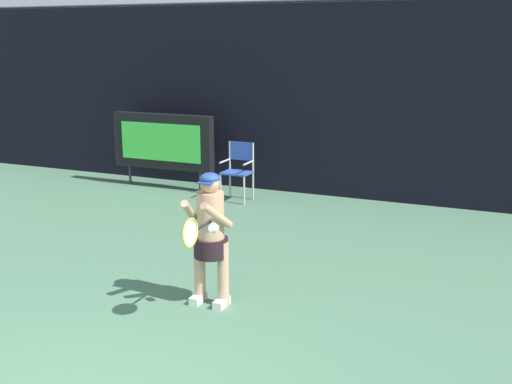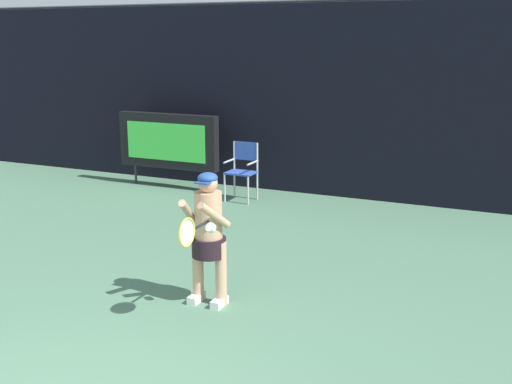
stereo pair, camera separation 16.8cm
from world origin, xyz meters
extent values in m
cube|color=black|center=(0.00, 8.50, 1.80)|extent=(18.00, 0.12, 3.60)
cylinder|color=#38383D|center=(0.00, 8.50, 3.63)|extent=(18.00, 0.05, 0.05)
cube|color=black|center=(-3.64, 7.78, 0.95)|extent=(2.20, 0.20, 1.10)
cube|color=#43DA48|center=(-3.64, 7.68, 0.95)|extent=(1.80, 0.01, 0.75)
cylinder|color=#2D2D33|center=(-4.47, 7.78, 0.20)|extent=(0.05, 0.05, 0.40)
cylinder|color=#2D2D33|center=(-2.82, 7.78, 0.20)|extent=(0.05, 0.05, 0.40)
cylinder|color=#B7B7BC|center=(-2.07, 7.19, 0.26)|extent=(0.04, 0.04, 0.52)
cylinder|color=#B7B7BC|center=(-1.59, 7.19, 0.26)|extent=(0.04, 0.04, 0.52)
cylinder|color=#B7B7BC|center=(-2.07, 7.59, 0.26)|extent=(0.04, 0.04, 0.52)
cylinder|color=#B7B7BC|center=(-1.59, 7.59, 0.26)|extent=(0.04, 0.04, 0.52)
cube|color=#304DA3|center=(-1.83, 7.39, 0.54)|extent=(0.52, 0.44, 0.03)
cylinder|color=#B7B7BC|center=(-2.07, 7.59, 0.80)|extent=(0.04, 0.04, 0.56)
cylinder|color=#B7B7BC|center=(-1.59, 7.59, 0.80)|extent=(0.04, 0.04, 0.56)
cube|color=#304DA3|center=(-1.83, 7.59, 0.91)|extent=(0.48, 0.02, 0.34)
cylinder|color=#B7B7BC|center=(-2.07, 7.39, 0.74)|extent=(0.04, 0.44, 0.04)
cylinder|color=#B7B7BC|center=(-1.59, 7.39, 0.74)|extent=(0.04, 0.44, 0.04)
cylinder|color=silver|center=(-2.27, 7.07, 0.12)|extent=(0.07, 0.07, 0.24)
cylinder|color=black|center=(-2.27, 7.07, 0.25)|extent=(0.03, 0.03, 0.03)
cube|color=white|center=(-0.23, 2.94, 0.04)|extent=(0.11, 0.26, 0.09)
cube|color=white|center=(0.07, 2.94, 0.04)|extent=(0.11, 0.26, 0.09)
cylinder|color=tan|center=(-0.23, 2.99, 0.38)|extent=(0.13, 0.13, 0.75)
cylinder|color=tan|center=(0.07, 2.99, 0.38)|extent=(0.13, 0.13, 0.75)
cylinder|color=black|center=(-0.08, 2.99, 0.67)|extent=(0.39, 0.39, 0.22)
cylinder|color=tan|center=(-0.08, 2.99, 1.03)|extent=(0.31, 0.31, 0.56)
sphere|color=tan|center=(-0.08, 2.99, 1.41)|extent=(0.22, 0.22, 0.22)
ellipsoid|color=#284C93|center=(-0.08, 2.99, 1.47)|extent=(0.22, 0.22, 0.12)
cube|color=#284C93|center=(-0.08, 2.89, 1.44)|extent=(0.17, 0.12, 0.02)
cylinder|color=tan|center=(-0.25, 2.82, 1.11)|extent=(0.20, 0.47, 0.38)
cylinder|color=tan|center=(0.08, 2.82, 1.11)|extent=(0.20, 0.47, 0.38)
cylinder|color=white|center=(0.10, 2.71, 1.00)|extent=(0.13, 0.13, 0.12)
cylinder|color=black|center=(0.02, 2.66, 1.03)|extent=(0.03, 0.28, 0.03)
torus|color=#D3D149|center=(0.02, 2.36, 1.03)|extent=(0.02, 0.31, 0.31)
ellipsoid|color=silver|center=(0.02, 2.36, 1.03)|extent=(0.01, 0.26, 0.26)
camera|label=1|loc=(3.11, -3.08, 2.97)|focal=44.78mm
camera|label=2|loc=(3.26, -3.01, 2.97)|focal=44.78mm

